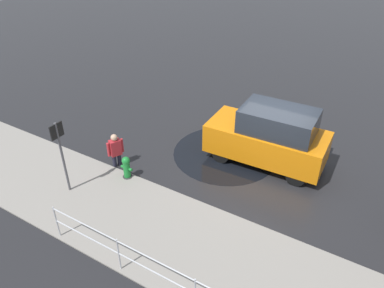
# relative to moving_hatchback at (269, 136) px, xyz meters

# --- Properties ---
(ground_plane) EXTENTS (60.00, 60.00, 0.00)m
(ground_plane) POSITION_rel_moving_hatchback_xyz_m (-0.09, 0.35, -1.03)
(ground_plane) COLOR black
(kerb_strip) EXTENTS (24.00, 3.20, 0.04)m
(kerb_strip) POSITION_rel_moving_hatchback_xyz_m (-0.09, 4.55, -1.01)
(kerb_strip) COLOR gray
(kerb_strip) RESTS_ON ground
(moving_hatchback) EXTENTS (3.96, 1.83, 2.06)m
(moving_hatchback) POSITION_rel_moving_hatchback_xyz_m (0.00, 0.00, 0.00)
(moving_hatchback) COLOR orange
(moving_hatchback) RESTS_ON ground
(fire_hydrant) EXTENTS (0.42, 0.31, 0.80)m
(fire_hydrant) POSITION_rel_moving_hatchback_xyz_m (3.52, 3.13, -0.63)
(fire_hydrant) COLOR #197A2D
(fire_hydrant) RESTS_ON ground
(pedestrian) EXTENTS (0.37, 0.52, 1.22)m
(pedestrian) POSITION_rel_moving_hatchback_xyz_m (4.24, 2.77, -0.34)
(pedestrian) COLOR #B2262D
(pedestrian) RESTS_ON ground
(sign_post) EXTENTS (0.07, 0.44, 2.40)m
(sign_post) POSITION_rel_moving_hatchback_xyz_m (4.64, 4.54, 0.55)
(sign_post) COLOR #4C4C51
(sign_post) RESTS_ON ground
(puddle_patch) EXTENTS (3.67, 3.67, 0.01)m
(puddle_patch) POSITION_rel_moving_hatchback_xyz_m (1.44, 0.26, -1.02)
(puddle_patch) COLOR black
(puddle_patch) RESTS_ON ground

